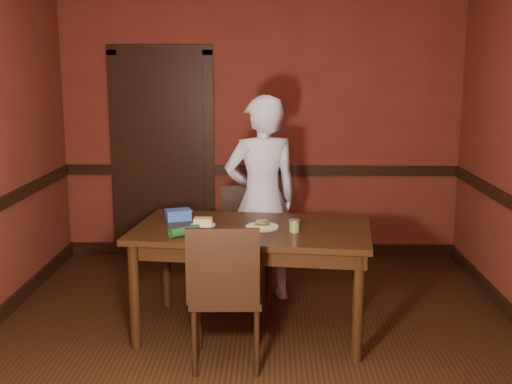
{
  "coord_description": "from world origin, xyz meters",
  "views": [
    {
      "loc": [
        0.12,
        -4.22,
        1.96
      ],
      "look_at": [
        0.0,
        0.35,
        1.05
      ],
      "focal_mm": 45.0,
      "sensor_mm": 36.0,
      "label": 1
    }
  ],
  "objects_px": {
    "chair_near": "(226,293)",
    "food_tub": "(178,215)",
    "dining_table": "(252,279)",
    "cheese_saucer": "(203,223)",
    "chair_far": "(245,247)",
    "sandwich_plate": "(262,226)",
    "sauce_jar": "(294,226)",
    "person": "(262,199)"
  },
  "relations": [
    {
      "from": "person",
      "to": "food_tub",
      "type": "height_order",
      "value": "person"
    },
    {
      "from": "dining_table",
      "to": "food_tub",
      "type": "distance_m",
      "value": 0.75
    },
    {
      "from": "person",
      "to": "sauce_jar",
      "type": "distance_m",
      "value": 0.84
    },
    {
      "from": "chair_far",
      "to": "food_tub",
      "type": "height_order",
      "value": "chair_far"
    },
    {
      "from": "person",
      "to": "cheese_saucer",
      "type": "distance_m",
      "value": 0.76
    },
    {
      "from": "chair_far",
      "to": "cheese_saucer",
      "type": "xyz_separation_m",
      "value": [
        -0.28,
        -0.54,
        0.34
      ]
    },
    {
      "from": "dining_table",
      "to": "sauce_jar",
      "type": "bearing_deg",
      "value": -16.22
    },
    {
      "from": "dining_table",
      "to": "food_tub",
      "type": "xyz_separation_m",
      "value": [
        -0.57,
        0.2,
        0.44
      ]
    },
    {
      "from": "sandwich_plate",
      "to": "cheese_saucer",
      "type": "height_order",
      "value": "sandwich_plate"
    },
    {
      "from": "cheese_saucer",
      "to": "chair_far",
      "type": "bearing_deg",
      "value": 62.07
    },
    {
      "from": "chair_far",
      "to": "sauce_jar",
      "type": "distance_m",
      "value": 0.88
    },
    {
      "from": "person",
      "to": "food_tub",
      "type": "distance_m",
      "value": 0.79
    },
    {
      "from": "cheese_saucer",
      "to": "food_tub",
      "type": "height_order",
      "value": "food_tub"
    },
    {
      "from": "chair_far",
      "to": "person",
      "type": "relative_size",
      "value": 0.56
    },
    {
      "from": "dining_table",
      "to": "cheese_saucer",
      "type": "distance_m",
      "value": 0.56
    },
    {
      "from": "food_tub",
      "to": "dining_table",
      "type": "bearing_deg",
      "value": -40.15
    },
    {
      "from": "dining_table",
      "to": "cheese_saucer",
      "type": "height_order",
      "value": "cheese_saucer"
    },
    {
      "from": "dining_table",
      "to": "sandwich_plate",
      "type": "bearing_deg",
      "value": -14.32
    },
    {
      "from": "person",
      "to": "food_tub",
      "type": "relative_size",
      "value": 7.62
    },
    {
      "from": "chair_far",
      "to": "cheese_saucer",
      "type": "bearing_deg",
      "value": -122.09
    },
    {
      "from": "person",
      "to": "sandwich_plate",
      "type": "height_order",
      "value": "person"
    },
    {
      "from": "dining_table",
      "to": "sandwich_plate",
      "type": "distance_m",
      "value": 0.42
    },
    {
      "from": "chair_near",
      "to": "sauce_jar",
      "type": "relative_size",
      "value": 10.81
    },
    {
      "from": "person",
      "to": "sandwich_plate",
      "type": "xyz_separation_m",
      "value": [
        0.01,
        -0.71,
        -0.05
      ]
    },
    {
      "from": "dining_table",
      "to": "sauce_jar",
      "type": "relative_size",
      "value": 18.77
    },
    {
      "from": "chair_far",
      "to": "cheese_saucer",
      "type": "distance_m",
      "value": 0.69
    },
    {
      "from": "dining_table",
      "to": "chair_far",
      "type": "xyz_separation_m",
      "value": [
        -0.08,
        0.58,
        0.08
      ]
    },
    {
      "from": "chair_far",
      "to": "sandwich_plate",
      "type": "height_order",
      "value": "chair_far"
    },
    {
      "from": "food_tub",
      "to": "chair_far",
      "type": "bearing_deg",
      "value": 16.92
    },
    {
      "from": "dining_table",
      "to": "chair_near",
      "type": "relative_size",
      "value": 1.74
    },
    {
      "from": "cheese_saucer",
      "to": "chair_near",
      "type": "bearing_deg",
      "value": -69.88
    },
    {
      "from": "chair_far",
      "to": "sandwich_plate",
      "type": "distance_m",
      "value": 0.71
    },
    {
      "from": "chair_far",
      "to": "chair_near",
      "type": "xyz_separation_m",
      "value": [
        -0.07,
        -1.11,
        0.01
      ]
    },
    {
      "from": "sauce_jar",
      "to": "cheese_saucer",
      "type": "xyz_separation_m",
      "value": [
        -0.66,
        0.17,
        -0.02
      ]
    },
    {
      "from": "person",
      "to": "cheese_saucer",
      "type": "height_order",
      "value": "person"
    },
    {
      "from": "chair_far",
      "to": "chair_near",
      "type": "distance_m",
      "value": 1.11
    },
    {
      "from": "person",
      "to": "sauce_jar",
      "type": "relative_size",
      "value": 18.98
    },
    {
      "from": "dining_table",
      "to": "sauce_jar",
      "type": "distance_m",
      "value": 0.55
    },
    {
      "from": "chair_near",
      "to": "food_tub",
      "type": "relative_size",
      "value": 4.34
    },
    {
      "from": "chair_near",
      "to": "person",
      "type": "relative_size",
      "value": 0.57
    },
    {
      "from": "chair_near",
      "to": "food_tub",
      "type": "xyz_separation_m",
      "value": [
        -0.42,
        0.73,
        0.35
      ]
    },
    {
      "from": "sandwich_plate",
      "to": "food_tub",
      "type": "relative_size",
      "value": 1.06
    }
  ]
}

